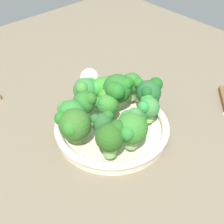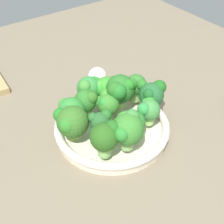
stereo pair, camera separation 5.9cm
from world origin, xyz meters
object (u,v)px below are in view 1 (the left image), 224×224
at_px(broccoli_floret_9, 132,85).
at_px(broccoli_floret_10, 87,90).
at_px(broccoli_floret_13, 148,107).
at_px(bowl, 112,128).
at_px(broccoli_floret_3, 103,88).
at_px(garlic_bulb, 89,78).
at_px(broccoli_floret_5, 131,127).
at_px(broccoli_floret_8, 74,125).
at_px(broccoli_floret_12, 103,123).
at_px(broccoli_floret_1, 150,92).
at_px(broccoli_floret_6, 85,102).
at_px(broccoli_floret_7, 111,136).
at_px(broccoli_floret_4, 106,104).
at_px(broccoli_floret_0, 118,89).
at_px(broccoli_floret_2, 137,121).
at_px(broccoli_floret_11, 71,113).

relative_size(broccoli_floret_9, broccoli_floret_10, 0.98).
bearing_deg(broccoli_floret_13, bowl, 145.31).
bearing_deg(broccoli_floret_3, garlic_bulb, 67.74).
height_order(broccoli_floret_5, broccoli_floret_8, broccoli_floret_5).
bearing_deg(broccoli_floret_12, bowl, 27.00).
distance_m(broccoli_floret_1, broccoli_floret_9, 0.05).
xyz_separation_m(broccoli_floret_12, garlic_bulb, (0.13, 0.20, -0.05)).
bearing_deg(garlic_bulb, broccoli_floret_6, -131.48).
bearing_deg(bowl, broccoli_floret_7, -133.26).
height_order(broccoli_floret_3, broccoli_floret_8, broccoli_floret_8).
distance_m(broccoli_floret_9, broccoli_floret_12, 0.14).
distance_m(broccoli_floret_10, broccoli_floret_13, 0.15).
bearing_deg(broccoli_floret_9, broccoli_floret_5, -135.39).
height_order(broccoli_floret_10, garlic_bulb, broccoli_floret_10).
xyz_separation_m(bowl, broccoli_floret_4, (0.00, 0.02, 0.05)).
xyz_separation_m(broccoli_floret_0, broccoli_floret_2, (-0.02, -0.09, -0.02)).
height_order(broccoli_floret_2, broccoli_floret_11, broccoli_floret_11).
height_order(broccoli_floret_12, garlic_bulb, broccoli_floret_12).
height_order(broccoli_floret_0, broccoli_floret_1, broccoli_floret_0).
height_order(broccoli_floret_2, broccoli_floret_6, broccoli_floret_6).
distance_m(broccoli_floret_0, broccoli_floret_11, 0.12).
xyz_separation_m(broccoli_floret_4, broccoli_floret_12, (-0.05, -0.04, 0.00)).
relative_size(broccoli_floret_8, garlic_bulb, 1.44).
distance_m(broccoli_floret_1, broccoli_floret_5, 0.13).
distance_m(broccoli_floret_0, broccoli_floret_5, 0.12).
xyz_separation_m(broccoli_floret_4, garlic_bulb, (0.08, 0.16, -0.04)).
relative_size(broccoli_floret_8, broccoli_floret_9, 1.06).
bearing_deg(broccoli_floret_8, broccoli_floret_12, -34.21).
xyz_separation_m(broccoli_floret_7, broccoli_floret_13, (0.13, 0.02, -0.01)).
height_order(broccoli_floret_0, broccoli_floret_3, broccoli_floret_0).
relative_size(broccoli_floret_3, broccoli_floret_8, 0.97).
bearing_deg(broccoli_floret_10, broccoli_floret_0, -53.75).
bearing_deg(broccoli_floret_11, broccoli_floret_9, -6.74).
height_order(broccoli_floret_7, broccoli_floret_13, broccoli_floret_7).
height_order(broccoli_floret_2, broccoli_floret_4, broccoli_floret_4).
bearing_deg(broccoli_floret_9, broccoli_floret_7, -147.47).
bearing_deg(broccoli_floret_1, broccoli_floret_0, 139.40).
xyz_separation_m(bowl, broccoli_floret_8, (-0.09, 0.01, 0.06)).
bearing_deg(broccoli_floret_9, broccoli_floret_2, -129.44).
xyz_separation_m(broccoli_floret_3, garlic_bulb, (0.04, 0.11, -0.04)).
xyz_separation_m(broccoli_floret_1, broccoli_floret_10, (-0.10, 0.10, -0.00)).
xyz_separation_m(broccoli_floret_8, garlic_bulb, (0.17, 0.17, -0.05)).
xyz_separation_m(broccoli_floret_1, broccoli_floret_3, (-0.06, 0.09, -0.01)).
height_order(broccoli_floret_11, broccoli_floret_12, broccoli_floret_11).
bearing_deg(bowl, broccoli_floret_3, 62.62).
bearing_deg(broccoli_floret_6, broccoli_floret_0, -20.26).
distance_m(bowl, broccoli_floret_8, 0.11).
height_order(broccoli_floret_0, broccoli_floret_11, broccoli_floret_0).
relative_size(bowl, broccoli_floret_6, 3.90).
bearing_deg(broccoli_floret_7, broccoli_floret_4, 53.44).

